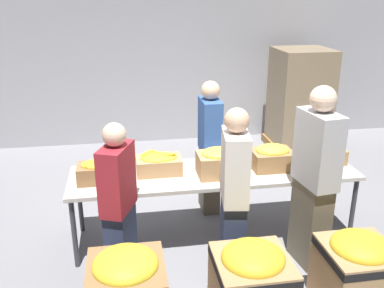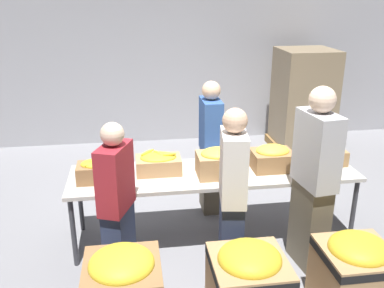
% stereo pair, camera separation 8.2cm
% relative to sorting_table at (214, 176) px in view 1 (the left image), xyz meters
% --- Properties ---
extents(ground_plane, '(30.00, 30.00, 0.00)m').
position_rel_sorting_table_xyz_m(ground_plane, '(0.00, 0.00, -0.72)').
color(ground_plane, gray).
extents(wall_back, '(16.00, 0.08, 4.00)m').
position_rel_sorting_table_xyz_m(wall_back, '(0.00, 3.30, 1.28)').
color(wall_back, '#A8A8AD').
rests_on(wall_back, ground_plane).
extents(sorting_table, '(3.00, 0.79, 0.77)m').
position_rel_sorting_table_xyz_m(sorting_table, '(0.00, 0.00, 0.00)').
color(sorting_table, beige).
rests_on(sorting_table, ground_plane).
extents(banana_box_0, '(0.48, 0.27, 0.25)m').
position_rel_sorting_table_xyz_m(banana_box_0, '(-1.15, -0.04, 0.16)').
color(banana_box_0, olive).
rests_on(banana_box_0, sorting_table).
extents(banana_box_1, '(0.47, 0.31, 0.23)m').
position_rel_sorting_table_xyz_m(banana_box_1, '(-0.58, 0.07, 0.16)').
color(banana_box_1, tan).
rests_on(banana_box_1, sorting_table).
extents(banana_box_2, '(0.43, 0.33, 0.30)m').
position_rel_sorting_table_xyz_m(banana_box_2, '(0.02, -0.09, 0.20)').
color(banana_box_2, tan).
rests_on(banana_box_2, sorting_table).
extents(banana_box_3, '(0.43, 0.34, 0.27)m').
position_rel_sorting_table_xyz_m(banana_box_3, '(0.62, -0.01, 0.18)').
color(banana_box_3, olive).
rests_on(banana_box_3, sorting_table).
extents(banana_box_4, '(0.42, 0.34, 0.23)m').
position_rel_sorting_table_xyz_m(banana_box_4, '(1.25, 0.07, 0.16)').
color(banana_box_4, '#A37A4C').
rests_on(banana_box_4, sorting_table).
extents(volunteer_0, '(0.22, 0.43, 1.61)m').
position_rel_sorting_table_xyz_m(volunteer_0, '(0.08, 0.62, 0.08)').
color(volunteer_0, '#6B604C').
rests_on(volunteer_0, ground_plane).
extents(volunteer_1, '(0.28, 0.47, 1.64)m').
position_rel_sorting_table_xyz_m(volunteer_1, '(0.04, -0.66, 0.09)').
color(volunteer_1, '#2D3856').
rests_on(volunteer_1, ground_plane).
extents(volunteer_2, '(0.30, 0.51, 1.79)m').
position_rel_sorting_table_xyz_m(volunteer_2, '(0.83, -0.61, 0.17)').
color(volunteer_2, '#6B604C').
rests_on(volunteer_2, ground_plane).
extents(volunteer_3, '(0.34, 0.46, 1.54)m').
position_rel_sorting_table_xyz_m(volunteer_3, '(-1.00, -0.59, 0.04)').
color(volunteer_3, '#2D3856').
rests_on(volunteer_3, ground_plane).
extents(donation_bin_1, '(0.60, 0.60, 0.70)m').
position_rel_sorting_table_xyz_m(donation_bin_1, '(0.03, -1.31, -0.35)').
color(donation_bin_1, tan).
rests_on(donation_bin_1, ground_plane).
extents(donation_bin_2, '(0.58, 0.58, 0.70)m').
position_rel_sorting_table_xyz_m(donation_bin_2, '(0.94, -1.31, -0.35)').
color(donation_bin_2, tan).
rests_on(donation_bin_2, ground_plane).
extents(pallet_stack_0, '(0.94, 0.94, 1.68)m').
position_rel_sorting_table_xyz_m(pallet_stack_0, '(1.99, 2.49, 0.11)').
color(pallet_stack_0, olive).
rests_on(pallet_stack_0, ground_plane).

